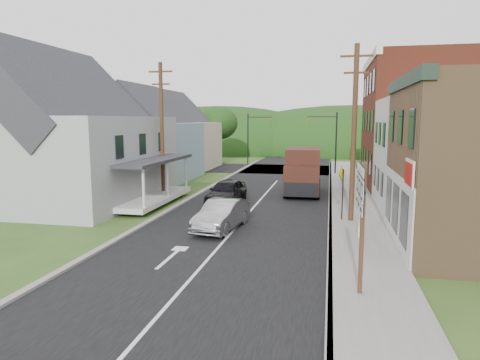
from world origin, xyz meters
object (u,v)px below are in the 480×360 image
Objects in this scene: silver_sedan at (222,215)px; warning_sign at (342,185)px; dark_sedan at (227,192)px; route_sign_cluster at (361,209)px; delivery_van at (303,171)px.

silver_sedan is 1.54× the size of warning_sign.
dark_sedan is 1.16× the size of route_sign_cluster.
silver_sedan is 0.74× the size of delivery_van.
delivery_van reaches higher than silver_sedan.
delivery_van is 18.23m from route_sign_cluster.
dark_sedan is 0.78× the size of delivery_van.
delivery_van is at bearing 81.28° from silver_sedan.
delivery_van is at bearing 50.02° from dark_sedan.
route_sign_cluster is (2.79, -17.98, 1.06)m from delivery_van.
route_sign_cluster is (5.98, -6.95, 1.99)m from silver_sedan.
silver_sedan is 11.52m from delivery_van.
route_sign_cluster is at bearing -41.85° from silver_sedan.
delivery_van is 8.73m from warning_sign.
dark_sedan is 6.63m from delivery_van.
route_sign_cluster reaches higher than silver_sedan.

